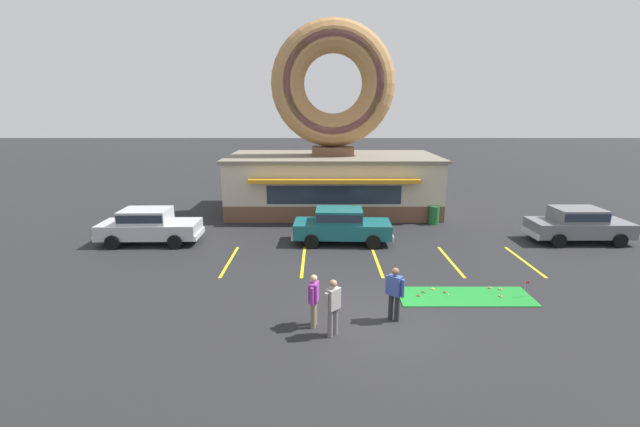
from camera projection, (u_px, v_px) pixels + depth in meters
ground_plane at (375, 320)px, 12.55m from camera, size 160.00×160.00×0.00m
donut_shop_building at (331, 149)px, 25.19m from camera, size 12.30×6.75×10.96m
putting_mat at (463, 296)px, 14.11m from camera, size 4.36×1.53×0.03m
mini_donut_near_left at (431, 289)px, 14.62m from camera, size 0.13×0.13×0.04m
mini_donut_near_right at (498, 296)px, 14.07m from camera, size 0.13×0.13×0.04m
mini_donut_mid_left at (498, 289)px, 14.62m from camera, size 0.13×0.13×0.04m
mini_donut_mid_centre at (421, 292)px, 14.38m from camera, size 0.13×0.13×0.04m
mini_donut_mid_right at (417, 295)px, 14.11m from camera, size 0.13×0.13×0.04m
mini_donut_far_left at (488, 287)px, 14.72m from camera, size 0.13×0.13×0.04m
mini_donut_far_centre at (443, 292)px, 14.37m from camera, size 0.13×0.13×0.04m
golf_ball at (446, 295)px, 14.15m from camera, size 0.04×0.04×0.04m
putting_flag_pin at (524, 285)px, 13.99m from camera, size 0.13×0.01×0.55m
car_grey at (576, 223)px, 19.82m from camera, size 4.57×1.99×1.60m
car_silver at (147, 225)px, 19.51m from camera, size 4.59×2.05×1.60m
car_teal at (339, 224)px, 19.62m from camera, size 4.62×2.10×1.60m
pedestrian_blue_sweater_man at (393, 291)px, 12.36m from camera, size 0.49×0.42×1.62m
pedestrian_hooded_kid at (331, 305)px, 11.49m from camera, size 0.45×0.45×1.63m
pedestrian_leather_jacket_man at (312, 298)px, 12.02m from camera, size 0.30×0.59×1.56m
trash_bin at (432, 215)px, 22.95m from camera, size 0.57×0.57×0.97m
parking_stripe_far_left at (228, 261)px, 17.38m from camera, size 0.12×3.60×0.01m
parking_stripe_left at (301, 261)px, 17.39m from camera, size 0.12×3.60×0.01m
parking_stripe_mid_left at (375, 261)px, 17.41m from camera, size 0.12×3.60×0.01m
parking_stripe_centre at (448, 261)px, 17.42m from camera, size 0.12×3.60×0.01m
parking_stripe_mid_right at (522, 261)px, 17.43m from camera, size 0.12×3.60×0.01m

